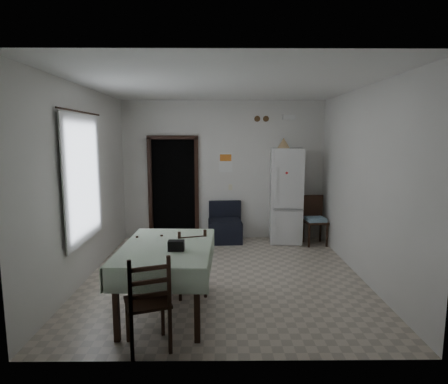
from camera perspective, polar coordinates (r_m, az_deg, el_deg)
ground at (r=5.99m, az=0.04°, el=-12.62°), size 4.50×4.50×0.00m
ceiling at (r=5.64m, az=0.05°, el=16.04°), size 4.20×4.50×0.02m
wall_back at (r=7.87m, az=-0.11°, el=3.29°), size 4.20×0.02×2.90m
wall_front at (r=3.42m, az=0.41°, el=-3.39°), size 4.20×0.02×2.90m
wall_left at (r=6.00m, az=-20.46°, el=1.17°), size 0.02×4.50×2.90m
wall_right at (r=6.03m, az=20.42°, el=1.21°), size 0.02×4.50×2.90m
doorway at (r=8.18m, az=-7.50°, el=0.67°), size 1.06×0.52×2.22m
window_recess at (r=5.82m, az=-21.64°, el=1.89°), size 0.10×1.20×1.60m
curtain at (r=5.78m, az=-20.62°, el=1.91°), size 0.02×1.45×1.85m
curtain_rod at (r=5.76m, az=-21.02°, el=11.35°), size 0.02×1.60×0.02m
calendar at (r=7.85m, az=0.25°, el=4.52°), size 0.28×0.02×0.40m
calendar_image at (r=7.84m, az=0.26°, el=5.25°), size 0.24×0.01×0.14m
light_switch at (r=7.90m, az=0.98°, el=0.76°), size 0.08×0.02×0.12m
vent_left at (r=7.87m, az=5.08°, el=11.05°), size 0.12×0.03×0.12m
vent_right at (r=7.89m, az=6.41°, el=11.03°), size 0.12×0.03×0.12m
emergency_light at (r=7.94m, az=9.87°, el=11.16°), size 0.25×0.07×0.09m
fridge at (r=7.73m, az=9.39°, el=-0.54°), size 0.67×0.67×1.93m
tan_cone at (r=7.58m, az=9.08°, el=7.39°), size 0.27×0.27×0.20m
navy_seat at (r=7.72m, az=0.16°, el=-4.65°), size 0.71×0.69×0.81m
corner_chair at (r=7.72m, az=13.75°, el=-4.26°), size 0.46×0.46×0.98m
dining_table at (r=4.77m, az=-8.57°, el=-12.88°), size 1.11×1.66×0.85m
black_bag at (r=4.38m, az=-7.30°, el=-8.11°), size 0.19×0.11×0.12m
dining_chair_far_left at (r=5.31m, az=-11.19°, el=-10.60°), size 0.44×0.44×0.87m
dining_chair_far_right at (r=5.21m, az=-5.22°, el=-10.46°), size 0.50×0.50×0.94m
dining_chair_near_head at (r=4.01m, az=-11.59°, el=-15.91°), size 0.56×0.56×1.01m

